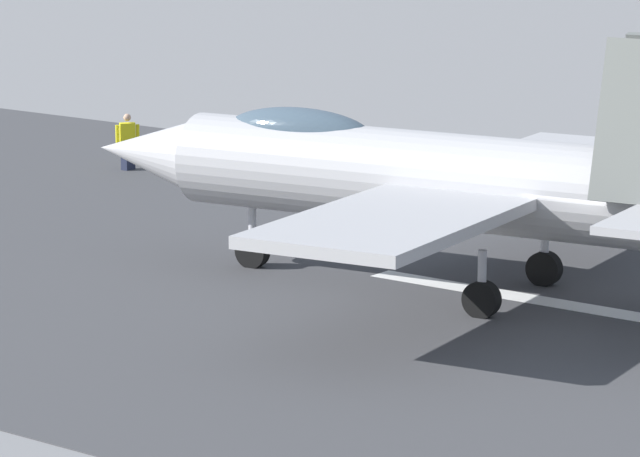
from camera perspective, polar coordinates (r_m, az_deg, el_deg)
ground_plane at (r=39.56m, az=7.60°, el=-2.35°), size 400.00×400.00×0.00m
runway_strip at (r=39.54m, az=7.62°, el=-2.34°), size 240.00×26.00×0.02m
fighter_jet at (r=40.15m, az=3.46°, el=1.57°), size 16.57×14.59×5.68m
crew_person at (r=55.47m, az=-5.79°, el=2.59°), size 0.49×0.57×1.66m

